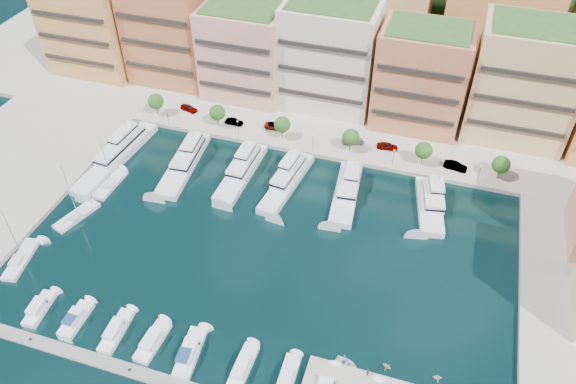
{
  "coord_description": "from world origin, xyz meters",
  "views": [
    {
      "loc": [
        25.25,
        -66.61,
        78.12
      ],
      "look_at": [
        0.7,
        10.55,
        6.0
      ],
      "focal_mm": 35.0,
      "sensor_mm": 36.0,
      "label": 1
    }
  ],
  "objects_px": {
    "tender_0": "(347,364)",
    "car_1": "(234,122)",
    "tree_4": "(424,151)",
    "tree_1": "(217,113)",
    "cruiser_2": "(116,331)",
    "tender_1": "(387,366)",
    "lamppost_0": "(167,112)",
    "car_2": "(275,126)",
    "cruiser_1": "(76,319)",
    "lamppost_3": "(394,155)",
    "car_3": "(353,141)",
    "cruiser_5": "(242,368)",
    "person_0": "(368,372)",
    "tree_0": "(156,101)",
    "car_5": "(455,166)",
    "tender_3": "(437,377)",
    "sailboat_1": "(77,216)",
    "sailboat_0": "(21,260)",
    "tree_5": "(501,165)",
    "yacht_3": "(288,179)",
    "lamppost_2": "(313,140)",
    "cruiser_3": "(152,342)",
    "yacht_1": "(185,161)",
    "yacht_4": "(347,190)",
    "car_0": "(189,108)",
    "yacht_0": "(118,153)",
    "cruiser_0": "(39,309)",
    "tree_2": "(282,125)",
    "yacht_2": "(242,169)",
    "yacht_5": "(430,202)",
    "sailboat_2": "(110,185)",
    "tree_3": "(351,137)",
    "lamppost_1": "(238,126)",
    "cruiser_6": "(286,381)",
    "car_4": "(387,146)",
    "cruiser_4": "(190,353)",
    "lamppost_4": "(480,171)"
  },
  "relations": [
    {
      "from": "tree_2",
      "to": "sailboat_0",
      "type": "bearing_deg",
      "value": -124.63
    },
    {
      "from": "cruiser_3",
      "to": "tender_0",
      "type": "bearing_deg",
      "value": 10.34
    },
    {
      "from": "cruiser_1",
      "to": "cruiser_3",
      "type": "bearing_deg",
      "value": 0.04
    },
    {
      "from": "yacht_3",
      "to": "car_4",
      "type": "height_order",
      "value": "yacht_3"
    },
    {
      "from": "lamppost_1",
      "to": "yacht_0",
      "type": "bearing_deg",
      "value": -147.63
    },
    {
      "from": "car_5",
      "to": "person_0",
      "type": "height_order",
      "value": "car_5"
    },
    {
      "from": "tree_2",
      "to": "yacht_2",
      "type": "relative_size",
      "value": 0.28
    },
    {
      "from": "tree_4",
      "to": "person_0",
      "type": "distance_m",
      "value": 53.76
    },
    {
      "from": "tree_5",
      "to": "yacht_3",
      "type": "height_order",
      "value": "tree_5"
    },
    {
      "from": "lamppost_2",
      "to": "yacht_2",
      "type": "relative_size",
      "value": 0.21
    },
    {
      "from": "car_5",
      "to": "tender_3",
      "type": "bearing_deg",
      "value": -168.76
    },
    {
      "from": "tender_0",
      "to": "sailboat_0",
      "type": "bearing_deg",
      "value": 104.11
    },
    {
      "from": "sailboat_1",
      "to": "tender_0",
      "type": "xyz_separation_m",
      "value": [
        58.82,
        -15.95,
        0.09
      ]
    },
    {
      "from": "tree_3",
      "to": "lamppost_1",
      "type": "relative_size",
      "value": 1.35
    },
    {
      "from": "cruiser_3",
      "to": "car_3",
      "type": "distance_m",
      "value": 63.94
    },
    {
      "from": "sailboat_1",
      "to": "sailboat_2",
      "type": "xyz_separation_m",
      "value": [
        1.34,
        10.44,
        0.0
      ]
    },
    {
      "from": "tree_0",
      "to": "yacht_0",
      "type": "distance_m",
      "value": 17.31
    },
    {
      "from": "yacht_4",
      "to": "cruiser_2",
      "type": "height_order",
      "value": "yacht_4"
    },
    {
      "from": "tree_3",
      "to": "tender_3",
      "type": "bearing_deg",
      "value": -63.36
    },
    {
      "from": "yacht_3",
      "to": "car_5",
      "type": "relative_size",
      "value": 4.19
    },
    {
      "from": "tree_1",
      "to": "yacht_0",
      "type": "xyz_separation_m",
      "value": [
        -17.06,
        -16.92,
        -3.53
      ]
    },
    {
      "from": "lamppost_3",
      "to": "car_3",
      "type": "xyz_separation_m",
      "value": [
        -9.92,
        5.25,
        -2.08
      ]
    },
    {
      "from": "yacht_3",
      "to": "car_5",
      "type": "distance_m",
      "value": 36.4
    },
    {
      "from": "lamppost_2",
      "to": "cruiser_0",
      "type": "xyz_separation_m",
      "value": [
        -32.18,
        -55.78,
        -3.28
      ]
    },
    {
      "from": "sailboat_1",
      "to": "sailboat_0",
      "type": "distance_m",
      "value": 13.48
    },
    {
      "from": "cruiser_2",
      "to": "tender_1",
      "type": "relative_size",
      "value": 5.49
    },
    {
      "from": "yacht_4",
      "to": "sailboat_0",
      "type": "bearing_deg",
      "value": -145.55
    },
    {
      "from": "tree_4",
      "to": "tree_1",
      "type": "bearing_deg",
      "value": 180.0
    },
    {
      "from": "lamppost_0",
      "to": "car_2",
      "type": "height_order",
      "value": "lamppost_0"
    },
    {
      "from": "cruiser_0",
      "to": "cruiser_6",
      "type": "xyz_separation_m",
      "value": [
        43.76,
        -0.02,
        -0.0
      ]
    },
    {
      "from": "tree_2",
      "to": "yacht_5",
      "type": "xyz_separation_m",
      "value": [
        35.43,
        -12.07,
        -3.53
      ]
    },
    {
      "from": "yacht_1",
      "to": "yacht_3",
      "type": "height_order",
      "value": "same"
    },
    {
      "from": "tree_2",
      "to": "lamppost_2",
      "type": "distance_m",
      "value": 8.37
    },
    {
      "from": "cruiser_1",
      "to": "car_2",
      "type": "bearing_deg",
      "value": 76.8
    },
    {
      "from": "tree_4",
      "to": "lamppost_2",
      "type": "xyz_separation_m",
      "value": [
        -24.0,
        -2.3,
        -0.92
      ]
    },
    {
      "from": "car_0",
      "to": "car_2",
      "type": "height_order",
      "value": "car_0"
    },
    {
      "from": "cruiser_4",
      "to": "lamppost_4",
      "type": "bearing_deg",
      "value": 54.14
    },
    {
      "from": "sailboat_1",
      "to": "car_2",
      "type": "bearing_deg",
      "value": 54.37
    },
    {
      "from": "tender_0",
      "to": "car_3",
      "type": "relative_size",
      "value": 0.75
    },
    {
      "from": "lamppost_2",
      "to": "cruiser_1",
      "type": "relative_size",
      "value": 0.58
    },
    {
      "from": "cruiser_1",
      "to": "sailboat_2",
      "type": "relative_size",
      "value": 0.55
    },
    {
      "from": "car_0",
      "to": "car_2",
      "type": "relative_size",
      "value": 0.88
    },
    {
      "from": "tree_1",
      "to": "tree_4",
      "type": "bearing_deg",
      "value": 0.0
    },
    {
      "from": "lamppost_0",
      "to": "cruiser_1",
      "type": "xyz_separation_m",
      "value": [
        10.93,
        -55.8,
        -3.26
      ]
    },
    {
      "from": "tender_0",
      "to": "car_1",
      "type": "relative_size",
      "value": 0.91
    },
    {
      "from": "cruiser_1",
      "to": "cruiser_5",
      "type": "relative_size",
      "value": 0.84
    },
    {
      "from": "tree_0",
      "to": "yacht_5",
      "type": "bearing_deg",
      "value": -10.15
    },
    {
      "from": "person_0",
      "to": "tree_0",
      "type": "bearing_deg",
      "value": 8.84
    },
    {
      "from": "lamppost_2",
      "to": "tree_1",
      "type": "bearing_deg",
      "value": 174.53
    },
    {
      "from": "yacht_4",
      "to": "sailboat_1",
      "type": "relative_size",
      "value": 1.49
    }
  ]
}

